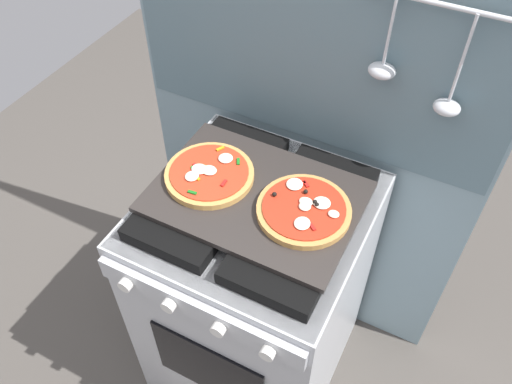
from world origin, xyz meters
The scene contains 6 objects.
ground_plane centered at (0.00, 0.00, 0.00)m, with size 4.00×4.00×0.00m, color #4C4742.
kitchen_backsplash centered at (0.00, 0.33, 0.79)m, with size 1.10×0.09×1.55m.
stove centered at (0.00, 0.00, 0.45)m, with size 0.60×0.64×0.90m.
baking_tray centered at (0.00, 0.00, 0.91)m, with size 0.54×0.38×0.02m, color #2D2826.
pizza_left centered at (-0.14, 0.00, 0.93)m, with size 0.24×0.24×0.03m.
pizza_right centered at (0.14, 0.00, 0.93)m, with size 0.24×0.24×0.03m.
Camera 1 is at (0.43, -0.83, 1.93)m, focal length 36.97 mm.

